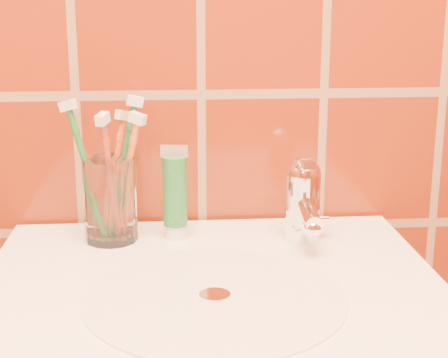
{
  "coord_description": "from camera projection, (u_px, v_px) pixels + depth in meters",
  "views": [
    {
      "loc": [
        -0.05,
        0.19,
        1.19
      ],
      "look_at": [
        0.02,
        1.08,
        0.94
      ],
      "focal_mm": 55.0,
      "sensor_mm": 36.0,
      "label": 1
    }
  ],
  "objects": [
    {
      "name": "toothbrush_4",
      "position": [
        126.0,
        178.0,
        0.94
      ],
      "size": [
        0.11,
        0.09,
        0.19
      ],
      "primitive_type": null,
      "rotation": [
        0.24,
        0.0,
        1.11
      ],
      "color": "orange",
      "rests_on": "glass_tumbler"
    },
    {
      "name": "glass_tumbler",
      "position": [
        110.0,
        200.0,
        0.95
      ],
      "size": [
        0.08,
        0.08,
        0.12
      ],
      "primitive_type": "cylinder",
      "rotation": [
        0.0,
        0.0,
        -0.13
      ],
      "color": "white",
      "rests_on": "pedestal_sink"
    },
    {
      "name": "toothbrush_2",
      "position": [
        123.0,
        169.0,
        0.95
      ],
      "size": [
        0.08,
        0.08,
        0.21
      ],
      "primitive_type": null,
      "rotation": [
        0.21,
        0.0,
        1.76
      ],
      "color": "#1C6C3E",
      "rests_on": "glass_tumbler"
    },
    {
      "name": "toothbrush_1",
      "position": [
        111.0,
        180.0,
        0.92
      ],
      "size": [
        0.06,
        0.1,
        0.2
      ],
      "primitive_type": null,
      "rotation": [
        0.18,
        0.0,
        -0.36
      ],
      "color": "#A53823",
      "rests_on": "glass_tumbler"
    },
    {
      "name": "toothpaste_tube",
      "position": [
        175.0,
        195.0,
        0.96
      ],
      "size": [
        0.04,
        0.03,
        0.13
      ],
      "rotation": [
        0.0,
        0.0,
        -0.15
      ],
      "color": "white",
      "rests_on": "pedestal_sink"
    },
    {
      "name": "toothbrush_0",
      "position": [
        88.0,
        173.0,
        0.94
      ],
      "size": [
        0.12,
        0.11,
        0.21
      ],
      "primitive_type": null,
      "rotation": [
        0.28,
        0.0,
        -2.01
      ],
      "color": "#20792C",
      "rests_on": "glass_tumbler"
    },
    {
      "name": "toothbrush_3",
      "position": [
        115.0,
        175.0,
        0.96
      ],
      "size": [
        0.1,
        0.11,
        0.19
      ],
      "primitive_type": null,
      "rotation": [
        0.24,
        0.0,
        2.41
      ],
      "color": "#C85B23",
      "rests_on": "glass_tumbler"
    },
    {
      "name": "faucet",
      "position": [
        303.0,
        197.0,
        0.95
      ],
      "size": [
        0.05,
        0.11,
        0.12
      ],
      "color": "white",
      "rests_on": "pedestal_sink"
    }
  ]
}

